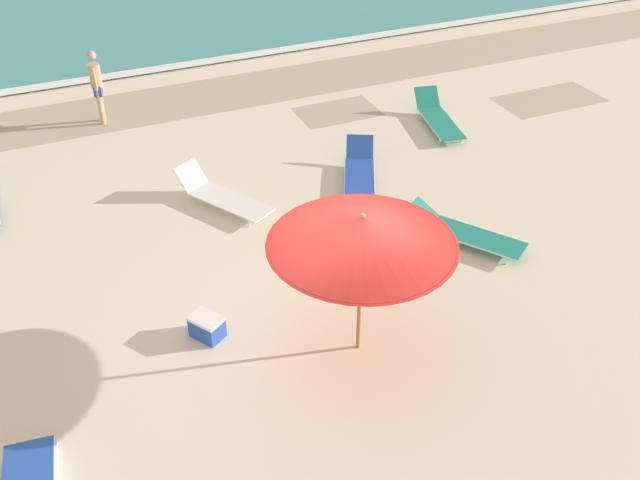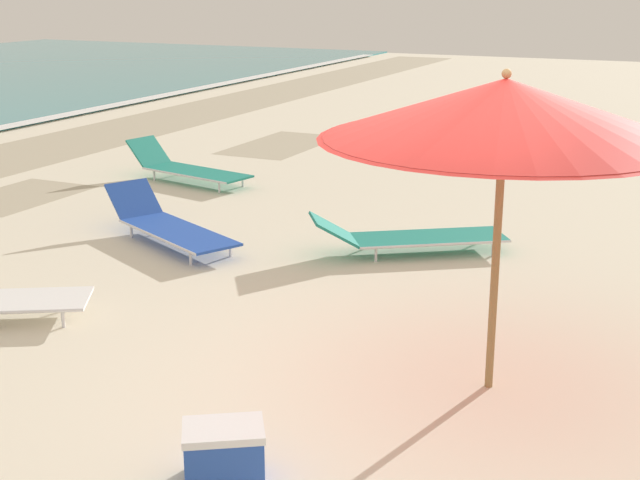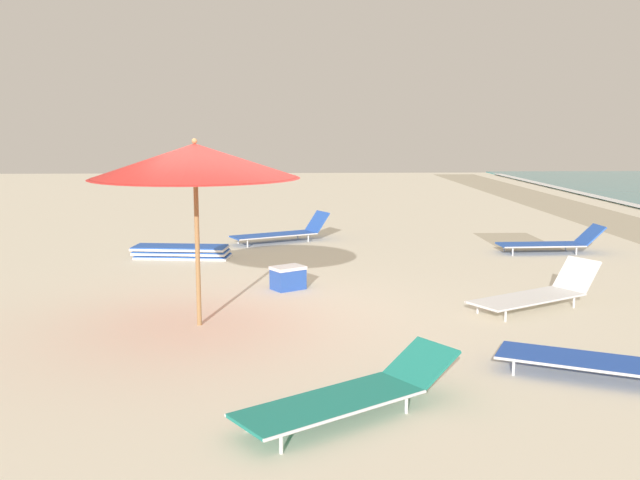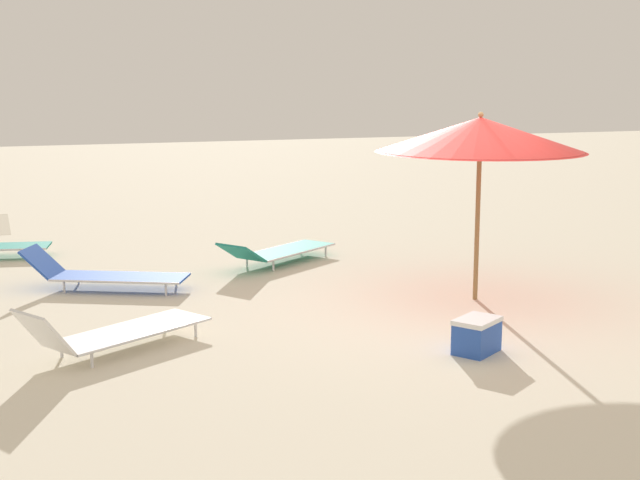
% 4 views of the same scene
% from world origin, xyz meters
% --- Properties ---
extents(ground_plane, '(60.00, 60.00, 0.16)m').
position_xyz_m(ground_plane, '(0.00, 0.01, -0.08)').
color(ground_plane, beige).
extents(beach_umbrella, '(2.64, 2.64, 2.40)m').
position_xyz_m(beach_umbrella, '(0.32, -0.63, 2.11)').
color(beach_umbrella, '#9E7547').
rests_on(beach_umbrella, ground_plane).
extents(lounger_stack, '(0.84, 1.95, 0.24)m').
position_xyz_m(lounger_stack, '(-4.47, -1.57, 0.12)').
color(lounger_stack, blue).
rests_on(lounger_stack, ground_plane).
extents(sun_lounger_beside_umbrella, '(1.54, 2.26, 0.63)m').
position_xyz_m(sun_lounger_beside_umbrella, '(-6.33, 0.38, 0.22)').
color(sun_lounger_beside_umbrella, blue).
rests_on(sun_lounger_beside_umbrella, ground_plane).
extents(sun_lounger_near_water_left, '(0.69, 2.11, 0.56)m').
position_xyz_m(sun_lounger_near_water_left, '(-4.72, 5.85, 0.21)').
color(sun_lounger_near_water_left, blue).
rests_on(sun_lounger_near_water_left, ground_plane).
extents(sun_lounger_near_water_right, '(1.73, 2.16, 0.47)m').
position_xyz_m(sun_lounger_near_water_right, '(3.33, 1.09, 0.20)').
color(sun_lounger_near_water_right, '#1E8475').
rests_on(sun_lounger_near_water_right, ground_plane).
extents(sun_lounger_mid_beach_solo, '(1.58, 2.13, 0.62)m').
position_xyz_m(sun_lounger_mid_beach_solo, '(-0.33, 4.05, 0.22)').
color(sun_lounger_mid_beach_solo, white).
rests_on(sun_lounger_mid_beach_solo, ground_plane).
extents(sun_lounger_mid_beach_pair_a, '(1.51, 2.23, 0.56)m').
position_xyz_m(sun_lounger_mid_beach_pair_a, '(2.54, 3.80, 0.21)').
color(sun_lounger_mid_beach_pair_a, blue).
rests_on(sun_lounger_mid_beach_pair_a, ground_plane).
extents(cooler_box, '(0.57, 0.61, 0.37)m').
position_xyz_m(cooler_box, '(-1.68, 0.52, 0.19)').
color(cooler_box, blue).
rests_on(cooler_box, ground_plane).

